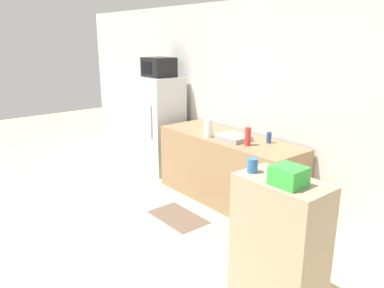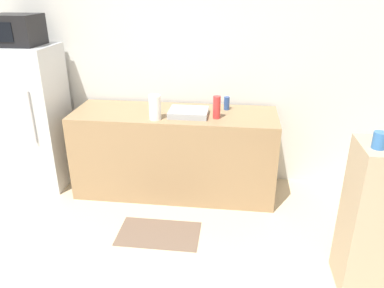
# 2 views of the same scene
# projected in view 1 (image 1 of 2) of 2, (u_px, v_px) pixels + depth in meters

# --- Properties ---
(ground_plane) EXTENTS (14.00, 14.00, 0.00)m
(ground_plane) POSITION_uv_depth(u_px,v_px,m) (28.00, 250.00, 3.90)
(ground_plane) COLOR #C6B28E
(wall_back) EXTENTS (8.00, 0.06, 2.60)m
(wall_back) POSITION_uv_depth(u_px,v_px,m) (229.00, 98.00, 5.30)
(wall_back) COLOR silver
(wall_back) RESTS_ON ground_plane
(refrigerator) EXTENTS (0.68, 0.59, 1.54)m
(refrigerator) POSITION_uv_depth(u_px,v_px,m) (160.00, 125.00, 6.04)
(refrigerator) COLOR silver
(refrigerator) RESTS_ON ground_plane
(microwave) EXTENTS (0.46, 0.39, 0.30)m
(microwave) POSITION_uv_depth(u_px,v_px,m) (159.00, 67.00, 5.79)
(microwave) COLOR black
(microwave) RESTS_ON refrigerator
(counter) EXTENTS (2.09, 0.69, 0.90)m
(counter) POSITION_uv_depth(u_px,v_px,m) (228.00, 169.00, 4.96)
(counter) COLOR #937551
(counter) RESTS_ON ground_plane
(sink_basin) EXTENTS (0.38, 0.31, 0.06)m
(sink_basin) POSITION_uv_depth(u_px,v_px,m) (234.00, 138.00, 4.67)
(sink_basin) COLOR #9EA3A8
(sink_basin) RESTS_ON counter
(bottle_tall) EXTENTS (0.07, 0.07, 0.22)m
(bottle_tall) POSITION_uv_depth(u_px,v_px,m) (248.00, 136.00, 4.41)
(bottle_tall) COLOR red
(bottle_tall) RESTS_ON counter
(bottle_short) EXTENTS (0.06, 0.06, 0.14)m
(bottle_short) POSITION_uv_depth(u_px,v_px,m) (269.00, 137.00, 4.53)
(bottle_short) COLOR #2D4C8C
(bottle_short) RESTS_ON counter
(shelf_cabinet) EXTENTS (0.68, 0.39, 1.14)m
(shelf_cabinet) POSITION_uv_depth(u_px,v_px,m) (278.00, 249.00, 2.86)
(shelf_cabinet) COLOR tan
(shelf_cabinet) RESTS_ON ground_plane
(basket) EXTENTS (0.22, 0.20, 0.14)m
(basket) POSITION_uv_depth(u_px,v_px,m) (289.00, 176.00, 2.59)
(basket) COLOR green
(basket) RESTS_ON shelf_cabinet
(jar) EXTENTS (0.08, 0.08, 0.11)m
(jar) POSITION_uv_depth(u_px,v_px,m) (253.00, 165.00, 2.84)
(jar) COLOR #336BB2
(jar) RESTS_ON shelf_cabinet
(paper_towel_roll) EXTENTS (0.12, 0.12, 0.24)m
(paper_towel_roll) POSITION_uv_depth(u_px,v_px,m) (208.00, 128.00, 4.78)
(paper_towel_roll) COLOR white
(paper_towel_roll) RESTS_ON counter
(kitchen_rug) EXTENTS (0.74, 0.44, 0.01)m
(kitchen_rug) POSITION_uv_depth(u_px,v_px,m) (178.00, 217.00, 4.61)
(kitchen_rug) COLOR brown
(kitchen_rug) RESTS_ON ground_plane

